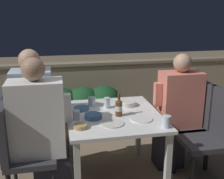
{
  "coord_description": "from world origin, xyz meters",
  "views": [
    {
      "loc": [
        -0.51,
        -2.42,
        1.67
      ],
      "look_at": [
        0.0,
        0.07,
        0.93
      ],
      "focal_mm": 45.0,
      "sensor_mm": 36.0,
      "label": 1
    }
  ],
  "objects_px": {
    "chair_right_far": "(193,115)",
    "person_blue_shirt": "(37,118)",
    "chair_left_near": "(18,145)",
    "person_white_polo": "(42,133)",
    "chair_left_far": "(16,131)",
    "beer_bottle": "(119,107)",
    "chair_right_near": "(213,129)",
    "person_coral_top": "(176,111)"
  },
  "relations": [
    {
      "from": "chair_right_near",
      "to": "person_white_polo",
      "type": "bearing_deg",
      "value": 179.0
    },
    {
      "from": "person_blue_shirt",
      "to": "chair_right_far",
      "type": "relative_size",
      "value": 1.41
    },
    {
      "from": "chair_right_far",
      "to": "person_coral_top",
      "type": "distance_m",
      "value": 0.21
    },
    {
      "from": "chair_left_far",
      "to": "chair_right_near",
      "type": "bearing_deg",
      "value": -10.22
    },
    {
      "from": "person_white_polo",
      "to": "person_coral_top",
      "type": "relative_size",
      "value": 1.05
    },
    {
      "from": "person_coral_top",
      "to": "person_blue_shirt",
      "type": "bearing_deg",
      "value": -178.67
    },
    {
      "from": "chair_left_near",
      "to": "chair_right_near",
      "type": "relative_size",
      "value": 1.0
    },
    {
      "from": "chair_left_far",
      "to": "chair_right_near",
      "type": "xyz_separation_m",
      "value": [
        1.84,
        -0.33,
        0.0
      ]
    },
    {
      "from": "chair_left_far",
      "to": "chair_right_near",
      "type": "distance_m",
      "value": 1.87
    },
    {
      "from": "chair_left_far",
      "to": "person_coral_top",
      "type": "relative_size",
      "value": 0.76
    },
    {
      "from": "chair_left_near",
      "to": "chair_right_near",
      "type": "distance_m",
      "value": 1.79
    },
    {
      "from": "person_blue_shirt",
      "to": "chair_right_far",
      "type": "bearing_deg",
      "value": 1.16
    },
    {
      "from": "chair_left_near",
      "to": "chair_right_near",
      "type": "height_order",
      "value": "same"
    },
    {
      "from": "beer_bottle",
      "to": "chair_right_far",
      "type": "bearing_deg",
      "value": 14.48
    },
    {
      "from": "person_blue_shirt",
      "to": "chair_left_near",
      "type": "bearing_deg",
      "value": -115.93
    },
    {
      "from": "person_coral_top",
      "to": "beer_bottle",
      "type": "distance_m",
      "value": 0.74
    },
    {
      "from": "chair_right_far",
      "to": "beer_bottle",
      "type": "height_order",
      "value": "chair_right_far"
    },
    {
      "from": "chair_right_far",
      "to": "chair_right_near",
      "type": "bearing_deg",
      "value": -87.45
    },
    {
      "from": "chair_left_far",
      "to": "person_blue_shirt",
      "type": "bearing_deg",
      "value": 0.0
    },
    {
      "from": "person_blue_shirt",
      "to": "beer_bottle",
      "type": "height_order",
      "value": "person_blue_shirt"
    },
    {
      "from": "person_white_polo",
      "to": "chair_right_far",
      "type": "bearing_deg",
      "value": 12.09
    },
    {
      "from": "person_white_polo",
      "to": "person_blue_shirt",
      "type": "height_order",
      "value": "person_blue_shirt"
    },
    {
      "from": "person_blue_shirt",
      "to": "beer_bottle",
      "type": "distance_m",
      "value": 0.78
    },
    {
      "from": "person_white_polo",
      "to": "beer_bottle",
      "type": "distance_m",
      "value": 0.72
    },
    {
      "from": "person_white_polo",
      "to": "chair_left_far",
      "type": "height_order",
      "value": "person_white_polo"
    },
    {
      "from": "person_blue_shirt",
      "to": "person_coral_top",
      "type": "distance_m",
      "value": 1.42
    },
    {
      "from": "chair_left_far",
      "to": "person_white_polo",
      "type": "bearing_deg",
      "value": -50.37
    },
    {
      "from": "chair_left_near",
      "to": "chair_left_far",
      "type": "height_order",
      "value": "same"
    },
    {
      "from": "person_blue_shirt",
      "to": "person_coral_top",
      "type": "relative_size",
      "value": 1.07
    },
    {
      "from": "chair_left_near",
      "to": "chair_right_far",
      "type": "height_order",
      "value": "same"
    },
    {
      "from": "chair_right_far",
      "to": "person_blue_shirt",
      "type": "bearing_deg",
      "value": -178.84
    },
    {
      "from": "chair_left_near",
      "to": "person_coral_top",
      "type": "bearing_deg",
      "value": 12.11
    },
    {
      "from": "person_blue_shirt",
      "to": "chair_left_far",
      "type": "bearing_deg",
      "value": -180.0
    },
    {
      "from": "beer_bottle",
      "to": "person_white_polo",
      "type": "bearing_deg",
      "value": -170.99
    },
    {
      "from": "chair_left_far",
      "to": "beer_bottle",
      "type": "relative_size",
      "value": 4.26
    },
    {
      "from": "chair_left_far",
      "to": "beer_bottle",
      "type": "distance_m",
      "value": 0.99
    },
    {
      "from": "chair_left_near",
      "to": "person_blue_shirt",
      "type": "distance_m",
      "value": 0.36
    },
    {
      "from": "chair_left_near",
      "to": "person_blue_shirt",
      "type": "relative_size",
      "value": 0.71
    },
    {
      "from": "person_white_polo",
      "to": "chair_right_near",
      "type": "relative_size",
      "value": 1.38
    },
    {
      "from": "chair_left_near",
      "to": "beer_bottle",
      "type": "height_order",
      "value": "chair_left_near"
    },
    {
      "from": "chair_left_near",
      "to": "chair_right_near",
      "type": "xyz_separation_m",
      "value": [
        1.79,
        -0.03,
        0.0
      ]
    },
    {
      "from": "chair_right_near",
      "to": "person_coral_top",
      "type": "distance_m",
      "value": 0.43
    }
  ]
}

